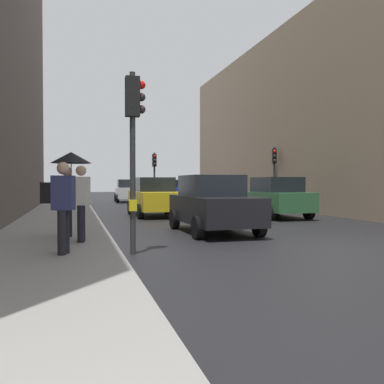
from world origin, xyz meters
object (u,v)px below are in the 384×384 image
Objects in this scene: car_white_compact at (128,191)px; pedestrian_with_black_backpack at (79,199)px; car_yellow_taxi at (154,197)px; traffic_light_mid_street at (274,166)px; car_blue_van at (171,190)px; pedestrian_with_grey_backpack at (61,202)px; pedestrian_with_umbrella at (70,170)px; car_dark_suv at (213,204)px; car_green_estate at (274,197)px; car_silver_hatchback at (201,192)px; traffic_light_far_median at (154,169)px; traffic_light_near_left at (134,129)px.

pedestrian_with_black_backpack reaches higher than car_white_compact.
traffic_light_mid_street is at bearing 21.13° from car_yellow_taxi.
car_blue_van is 2.39× the size of pedestrian_with_grey_backpack.
car_dark_suv is at bearing 17.32° from pedestrian_with_umbrella.
car_green_estate is (4.92, -2.20, 0.00)m from car_yellow_taxi.
car_silver_hatchback is (4.62, -4.54, 0.00)m from car_white_compact.
car_white_compact is 6.48m from car_silver_hatchback.
traffic_light_far_median is at bearing 72.78° from pedestrian_with_umbrella.
car_yellow_taxi is 5.39m from car_green_estate.
car_yellow_taxi is 2.40× the size of pedestrian_with_grey_backpack.
traffic_light_mid_street is 2.00× the size of pedestrian_with_black_backpack.
car_yellow_taxi is 6.77m from car_dark_suv.
traffic_light_mid_street is at bearing 47.48° from pedestrian_with_black_backpack.
car_green_estate is at bearing 46.29° from car_dark_suv.
car_blue_van is 0.99× the size of car_green_estate.
pedestrian_with_black_backpack is (-8.32, -6.74, 0.29)m from car_green_estate.
traffic_light_far_median is 18.54m from pedestrian_with_black_backpack.
car_white_compact is 1.99× the size of pedestrian_with_umbrella.
pedestrian_with_umbrella is 1.21× the size of pedestrian_with_grey_backpack.
car_silver_hatchback is at bearing 66.31° from pedestrian_with_grey_backpack.
car_silver_hatchback is at bearing -87.10° from car_blue_van.
car_blue_van is at bearing 72.98° from pedestrian_with_black_backpack.
traffic_light_mid_street reaches higher than car_dark_suv.
pedestrian_with_umbrella is (-8.75, -17.70, 0.96)m from car_silver_hatchback.
traffic_light_mid_street is 11.91m from car_dark_suv.
traffic_light_near_left is 2.19× the size of pedestrian_with_grey_backpack.
traffic_light_mid_street is 1.66× the size of pedestrian_with_umbrella.
car_dark_suv is 5.81m from pedestrian_with_grey_backpack.
car_blue_van is at bearing 80.34° from car_dark_suv.
car_blue_van is at bearing 75.77° from traffic_light_near_left.
traffic_light_mid_street reaches higher than pedestrian_with_umbrella.
car_green_estate is at bearing -91.02° from car_silver_hatchback.
traffic_light_mid_street is 5.88m from car_green_estate.
traffic_light_far_median reaches higher than pedestrian_with_umbrella.
pedestrian_with_black_backpack is (0.35, 1.66, 0.00)m from pedestrian_with_grey_backpack.
pedestrian_with_umbrella is (-4.13, -22.24, 0.96)m from car_white_compact.
car_blue_van and car_green_estate have the same top height.
pedestrian_with_black_backpack is (-8.13, -26.56, 0.29)m from car_blue_van.
car_yellow_taxi is at bearing -118.02° from car_silver_hatchback.
traffic_light_near_left reaches higher than pedestrian_with_black_backpack.
traffic_light_near_left is at bearing -96.58° from car_white_compact.
traffic_light_mid_street reaches higher than car_yellow_taxi.
car_white_compact is at bearing 80.39° from pedestrian_with_black_backpack.
car_yellow_taxi is at bearing 69.18° from pedestrian_with_black_backpack.
traffic_light_near_left is 2.18m from pedestrian_with_grey_backpack.
pedestrian_with_grey_backpack is 1.70m from pedestrian_with_black_backpack.
car_green_estate is (-2.51, -5.08, -1.57)m from traffic_light_mid_street.
pedestrian_with_black_backpack is (-10.84, -11.82, -1.29)m from traffic_light_mid_street.
traffic_light_far_median is 0.99× the size of traffic_light_mid_street.
traffic_light_mid_street reaches higher than traffic_light_far_median.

